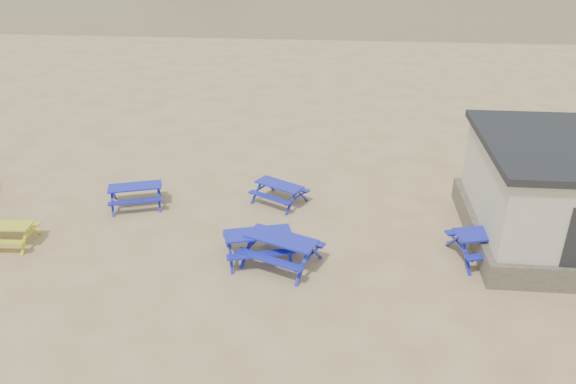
# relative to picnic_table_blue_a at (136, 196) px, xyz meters

# --- Properties ---
(ground) EXTENTS (400.00, 400.00, 0.00)m
(ground) POSITION_rel_picnic_table_blue_a_xyz_m (3.83, -2.05, -0.36)
(ground) COLOR tan
(ground) RESTS_ON ground
(picnic_table_blue_a) EXTENTS (2.05, 1.83, 0.72)m
(picnic_table_blue_a) POSITION_rel_picnic_table_blue_a_xyz_m (0.00, 0.00, 0.00)
(picnic_table_blue_a) COLOR #19179C
(picnic_table_blue_a) RESTS_ON ground
(picnic_table_blue_b) EXTENTS (2.07, 1.95, 0.68)m
(picnic_table_blue_b) POSITION_rel_picnic_table_blue_a_xyz_m (4.73, 0.66, -0.02)
(picnic_table_blue_b) COLOR #19179C
(picnic_table_blue_b) RESTS_ON ground
(picnic_table_blue_c) EXTENTS (2.04, 1.82, 0.72)m
(picnic_table_blue_c) POSITION_rel_picnic_table_blue_a_xyz_m (11.81, 0.17, -0.00)
(picnic_table_blue_c) COLOR #19179C
(picnic_table_blue_c) RESTS_ON ground
(picnic_table_blue_d) EXTENTS (2.44, 2.24, 0.83)m
(picnic_table_blue_d) POSITION_rel_picnic_table_blue_a_xyz_m (5.18, -3.02, 0.06)
(picnic_table_blue_d) COLOR #19179C
(picnic_table_blue_d) RESTS_ON ground
(picnic_table_blue_e) EXTENTS (2.22, 1.97, 0.79)m
(picnic_table_blue_e) POSITION_rel_picnic_table_blue_a_xyz_m (4.50, -2.75, 0.03)
(picnic_table_blue_e) COLOR #19179C
(picnic_table_blue_e) RESTS_ON ground
(picnic_table_blue_f) EXTENTS (2.32, 2.04, 0.84)m
(picnic_table_blue_f) POSITION_rel_picnic_table_blue_a_xyz_m (10.98, -2.19, 0.06)
(picnic_table_blue_f) COLOR #19179C
(picnic_table_blue_f) RESTS_ON ground
(picnic_table_yellow) EXTENTS (1.65, 1.36, 0.66)m
(picnic_table_yellow) POSITION_rel_picnic_table_blue_a_xyz_m (-2.98, -2.77, -0.03)
(picnic_table_yellow) COLOR #AEAD0F
(picnic_table_yellow) RESTS_ON ground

